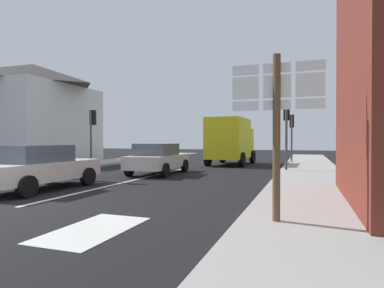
{
  "coord_description": "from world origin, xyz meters",
  "views": [
    {
      "loc": [
        6.58,
        -5.9,
        1.62
      ],
      "look_at": [
        1.28,
        9.13,
        1.44
      ],
      "focal_mm": 30.17,
      "sensor_mm": 36.0,
      "label": 1
    }
  ],
  "objects_px": {
    "sedan_far": "(158,158)",
    "route_sign_post": "(277,120)",
    "traffic_light_near_left": "(92,125)",
    "sedan_near": "(38,167)",
    "traffic_light_near_right": "(287,121)",
    "traffic_light_far_right": "(292,127)",
    "delivery_truck": "(231,140)"
  },
  "relations": [
    {
      "from": "sedan_near",
      "to": "traffic_light_far_right",
      "type": "height_order",
      "value": "traffic_light_far_right"
    },
    {
      "from": "sedan_far",
      "to": "route_sign_post",
      "type": "relative_size",
      "value": 1.33
    },
    {
      "from": "sedan_far",
      "to": "traffic_light_near_right",
      "type": "xyz_separation_m",
      "value": [
        5.79,
        2.95,
        1.86
      ]
    },
    {
      "from": "sedan_near",
      "to": "traffic_light_near_left",
      "type": "xyz_separation_m",
      "value": [
        -3.97,
        8.19,
        1.8
      ]
    },
    {
      "from": "sedan_far",
      "to": "sedan_near",
      "type": "bearing_deg",
      "value": -105.05
    },
    {
      "from": "sedan_far",
      "to": "traffic_light_near_right",
      "type": "bearing_deg",
      "value": 27.01
    },
    {
      "from": "traffic_light_near_right",
      "to": "sedan_near",
      "type": "bearing_deg",
      "value": -129.96
    },
    {
      "from": "sedan_near",
      "to": "delivery_truck",
      "type": "bearing_deg",
      "value": 74.42
    },
    {
      "from": "route_sign_post",
      "to": "traffic_light_far_right",
      "type": "distance_m",
      "value": 17.58
    },
    {
      "from": "traffic_light_far_right",
      "to": "sedan_near",
      "type": "bearing_deg",
      "value": -115.52
    },
    {
      "from": "traffic_light_near_right",
      "to": "traffic_light_near_left",
      "type": "distance_m",
      "value": 11.34
    },
    {
      "from": "delivery_truck",
      "to": "traffic_light_near_left",
      "type": "distance_m",
      "value": 8.88
    },
    {
      "from": "sedan_near",
      "to": "traffic_light_near_right",
      "type": "distance_m",
      "value": 11.6
    },
    {
      "from": "delivery_truck",
      "to": "traffic_light_far_right",
      "type": "height_order",
      "value": "traffic_light_far_right"
    },
    {
      "from": "sedan_far",
      "to": "traffic_light_far_right",
      "type": "relative_size",
      "value": 1.24
    },
    {
      "from": "sedan_near",
      "to": "traffic_light_near_left",
      "type": "relative_size",
      "value": 1.21
    },
    {
      "from": "delivery_truck",
      "to": "traffic_light_near_right",
      "type": "distance_m",
      "value": 5.61
    },
    {
      "from": "sedan_near",
      "to": "route_sign_post",
      "type": "height_order",
      "value": "route_sign_post"
    },
    {
      "from": "traffic_light_near_left",
      "to": "sedan_far",
      "type": "bearing_deg",
      "value": -23.12
    },
    {
      "from": "sedan_far",
      "to": "delivery_truck",
      "type": "bearing_deg",
      "value": 73.98
    },
    {
      "from": "delivery_truck",
      "to": "traffic_light_far_right",
      "type": "xyz_separation_m",
      "value": [
        3.79,
        2.61,
        0.89
      ]
    },
    {
      "from": "delivery_truck",
      "to": "traffic_light_near_left",
      "type": "height_order",
      "value": "traffic_light_near_left"
    },
    {
      "from": "sedan_near",
      "to": "traffic_light_far_right",
      "type": "distance_m",
      "value": 17.17
    },
    {
      "from": "sedan_far",
      "to": "delivery_truck",
      "type": "height_order",
      "value": "delivery_truck"
    },
    {
      "from": "sedan_far",
      "to": "traffic_light_far_right",
      "type": "height_order",
      "value": "traffic_light_far_right"
    },
    {
      "from": "sedan_near",
      "to": "traffic_light_far_right",
      "type": "bearing_deg",
      "value": 64.48
    },
    {
      "from": "sedan_far",
      "to": "traffic_light_near_left",
      "type": "xyz_separation_m",
      "value": [
        -5.53,
        2.36,
        1.8
      ]
    },
    {
      "from": "traffic_light_far_right",
      "to": "traffic_light_near_right",
      "type": "xyz_separation_m",
      "value": [
        0.0,
        -6.63,
        0.08
      ]
    },
    {
      "from": "traffic_light_far_right",
      "to": "sedan_far",
      "type": "bearing_deg",
      "value": -121.14
    },
    {
      "from": "traffic_light_far_right",
      "to": "traffic_light_near_left",
      "type": "relative_size",
      "value": 0.99
    },
    {
      "from": "traffic_light_near_right",
      "to": "sedan_far",
      "type": "bearing_deg",
      "value": -152.99
    },
    {
      "from": "route_sign_post",
      "to": "traffic_light_near_left",
      "type": "relative_size",
      "value": 0.92
    }
  ]
}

